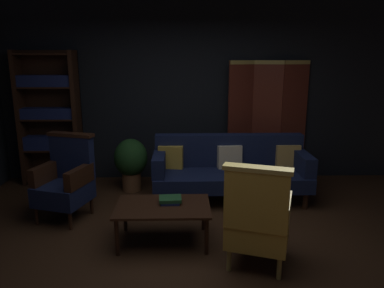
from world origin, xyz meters
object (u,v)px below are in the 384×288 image
Objects in this scene: potted_plant at (131,161)px; book_green_cloth at (170,199)px; coffee_table at (163,209)px; velvet_couch at (230,167)px; folding_screen at (267,119)px; armchair_wing_left at (66,180)px; book_navy_cloth at (170,202)px; bookshelf at (50,117)px; armchair_gilt_accent at (258,218)px.

potted_plant is 1.64m from book_green_cloth.
coffee_table is at bearing -136.21° from book_green_cloth.
folding_screen is at bearing 50.61° from velvet_couch.
velvet_couch reaches higher than coffee_table.
armchair_wing_left is 1.43m from book_navy_cloth.
coffee_table is 0.12m from book_navy_cloth.
bookshelf is 2.86m from velvet_couch.
bookshelf is at bearing 164.64° from velvet_couch.
armchair_wing_left is (-2.10, -0.57, 0.04)m from velvet_couch.
bookshelf reaches higher than folding_screen.
folding_screen is 1.90× the size of coffee_table.
potted_plant is (1.27, -0.38, -0.60)m from bookshelf.
velvet_couch is (-0.68, -0.82, -0.53)m from folding_screen.
velvet_couch is at bearing -15.36° from bookshelf.
book_navy_cloth reaches higher than coffee_table.
coffee_table is 1.39m from armchair_wing_left.
velvet_couch is 1.51m from coffee_table.
book_navy_cloth is at bearing -24.42° from armchair_wing_left.
armchair_wing_left is (-1.22, 0.66, 0.12)m from coffee_table.
potted_plant is 1.64m from book_navy_cloth.
potted_plant is at bearing 165.81° from velvet_couch.
armchair_gilt_accent is at bearing -33.70° from book_green_cloth.
book_navy_cloth is (-1.47, -1.98, -0.55)m from folding_screen.
bookshelf is 2.61× the size of potted_plant.
book_navy_cloth is at bearing 0.00° from book_green_cloth.
armchair_gilt_accent is 1.01m from book_navy_cloth.
velvet_couch is 1.41m from book_navy_cloth.
velvet_couch is at bearing -129.39° from folding_screen.
folding_screen is at bearing 1.38° from bookshelf.
potted_plant is 3.93× the size of book_navy_cloth.
armchair_wing_left is at bearing -153.34° from folding_screen.
book_navy_cloth is at bearing 43.79° from coffee_table.
armchair_gilt_accent is at bearing -54.75° from potted_plant.
folding_screen reaches higher than book_navy_cloth.
potted_plant is at bearing 112.57° from book_green_cloth.
bookshelf is 1.97× the size of armchair_wing_left.
folding_screen is 2.65m from coffee_table.
velvet_couch is at bearing 55.42° from book_navy_cloth.
velvet_couch is 2.70× the size of potted_plant.
velvet_couch is 1.41m from book_green_cloth.
folding_screen is 3.38m from bookshelf.
bookshelf is 2.75m from book_green_cloth.
folding_screen is 2.22m from potted_plant.
armchair_gilt_accent reaches higher than book_navy_cloth.
armchair_wing_left is at bearing -164.83° from velvet_couch.
armchair_wing_left is at bearing 155.58° from book_green_cloth.
book_navy_cloth is (0.08, 0.07, 0.06)m from coffee_table.
book_navy_cloth is (0.63, -1.52, -0.02)m from potted_plant.
armchair_wing_left is (-2.77, -1.39, -0.50)m from folding_screen.
folding_screen is 9.53× the size of book_navy_cloth.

